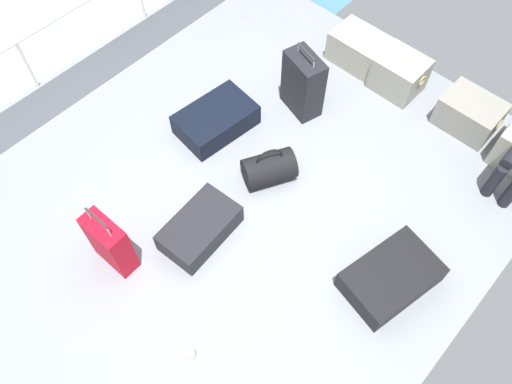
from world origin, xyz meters
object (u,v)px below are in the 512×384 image
object	(u,v)px
cargo_crate_1	(399,74)
duffel_bag	(269,168)
cargo_crate_0	(359,49)
cargo_crate_2	(469,114)
suitcase_0	(110,243)
suitcase_2	(391,277)
suitcase_1	(303,84)
suitcase_4	(200,228)
paper_cup	(191,355)
suitcase_3	(216,120)

from	to	relation	value
cargo_crate_1	duffel_bag	size ratio (longest dim) A/B	0.93
cargo_crate_0	cargo_crate_2	size ratio (longest dim) A/B	1.03
duffel_bag	cargo_crate_0	bearing A→B (deg)	100.04
cargo_crate_2	cargo_crate_1	bearing A→B (deg)	-176.67
suitcase_0	suitcase_2	distance (m)	2.39
suitcase_1	duffel_bag	distance (m)	0.99
cargo_crate_0	suitcase_4	xyz separation A→B (m)	(0.29, -2.75, -0.06)
suitcase_0	suitcase_2	bearing A→B (deg)	37.16
suitcase_2	cargo_crate_2	bearing A→B (deg)	102.20
suitcase_4	cargo_crate_2	bearing A→B (deg)	68.32
cargo_crate_1	suitcase_2	world-z (taller)	cargo_crate_1
suitcase_0	duffel_bag	bearing A→B (deg)	75.27
paper_cup	cargo_crate_2	bearing A→B (deg)	84.18
cargo_crate_0	paper_cup	distance (m)	3.72
suitcase_2	duffel_bag	bearing A→B (deg)	175.66
suitcase_0	suitcase_4	size ratio (longest dim) A/B	1.00
suitcase_3	duffel_bag	world-z (taller)	duffel_bag
cargo_crate_2	paper_cup	world-z (taller)	cargo_crate_2
suitcase_1	suitcase_4	size ratio (longest dim) A/B	1.04
cargo_crate_0	cargo_crate_2	xyz separation A→B (m)	(1.39, 0.01, -0.00)
suitcase_0	paper_cup	xyz separation A→B (m)	(1.10, -0.15, -0.25)
cargo_crate_0	suitcase_3	xyz separation A→B (m)	(-0.48, -1.77, -0.06)
suitcase_2	suitcase_1	bearing A→B (deg)	151.08
suitcase_1	duffel_bag	bearing A→B (deg)	-68.49
suitcase_0	cargo_crate_1	bearing A→B (deg)	79.29
suitcase_0	suitcase_1	size ratio (longest dim) A/B	0.96
suitcase_0	suitcase_1	xyz separation A→B (m)	(0.05, 2.46, 0.04)
suitcase_1	suitcase_3	xyz separation A→B (m)	(-0.46, -0.81, -0.22)
cargo_crate_2	suitcase_4	bearing A→B (deg)	-111.68
suitcase_0	suitcase_2	world-z (taller)	suitcase_0
suitcase_1	duffel_bag	xyz separation A→B (m)	(0.36, -0.91, -0.19)
suitcase_0	paper_cup	world-z (taller)	suitcase_0
cargo_crate_1	paper_cup	xyz separation A→B (m)	(0.46, -3.53, -0.15)
duffel_bag	paper_cup	distance (m)	1.84
duffel_bag	cargo_crate_2	bearing A→B (deg)	60.52
duffel_bag	paper_cup	xyz separation A→B (m)	(0.70, -1.70, -0.11)
suitcase_4	paper_cup	world-z (taller)	suitcase_4
suitcase_2	paper_cup	size ratio (longest dim) A/B	8.84
cargo_crate_2	duffel_bag	bearing A→B (deg)	-119.48
cargo_crate_0	paper_cup	world-z (taller)	cargo_crate_0
cargo_crate_0	duffel_bag	size ratio (longest dim) A/B	1.12
cargo_crate_2	suitcase_3	distance (m)	2.59
cargo_crate_0	suitcase_3	distance (m)	1.84
suitcase_1	duffel_bag	size ratio (longest dim) A/B	1.36
cargo_crate_1	suitcase_1	world-z (taller)	suitcase_1
suitcase_0	suitcase_1	world-z (taller)	suitcase_1
cargo_crate_1	cargo_crate_2	distance (m)	0.83
suitcase_1	suitcase_4	world-z (taller)	suitcase_1
suitcase_1	suitcase_0	bearing A→B (deg)	-91.17
suitcase_3	paper_cup	xyz separation A→B (m)	(1.51, -1.80, -0.07)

